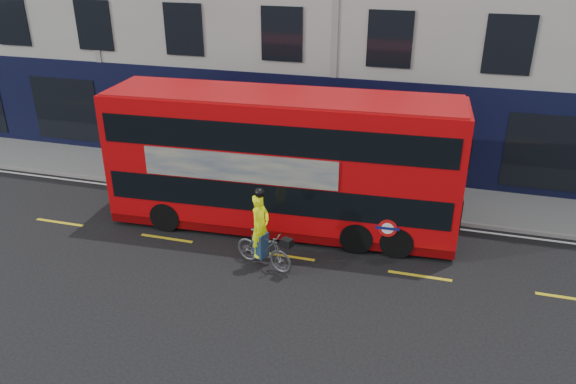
% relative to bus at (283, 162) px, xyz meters
% --- Properties ---
extents(ground, '(120.00, 120.00, 0.00)m').
position_rel_bus_xyz_m(ground, '(0.63, -3.35, -2.31)').
color(ground, black).
rests_on(ground, ground).
extents(pavement, '(60.00, 3.00, 0.12)m').
position_rel_bus_xyz_m(pavement, '(0.63, 3.15, -2.25)').
color(pavement, gray).
rests_on(pavement, ground).
extents(kerb, '(60.00, 0.12, 0.13)m').
position_rel_bus_xyz_m(kerb, '(0.63, 1.65, -2.24)').
color(kerb, gray).
rests_on(kerb, ground).
extents(road_edge_line, '(58.00, 0.10, 0.01)m').
position_rel_bus_xyz_m(road_edge_line, '(0.63, 1.35, -2.31)').
color(road_edge_line, silver).
rests_on(road_edge_line, ground).
extents(lane_dashes, '(58.00, 0.12, 0.01)m').
position_rel_bus_xyz_m(lane_dashes, '(0.63, -1.85, -2.31)').
color(lane_dashes, gold).
rests_on(lane_dashes, ground).
extents(bus, '(11.29, 3.09, 4.50)m').
position_rel_bus_xyz_m(bus, '(0.00, 0.00, 0.00)').
color(bus, '#BD070A').
rests_on(bus, ground).
extents(cyclist, '(2.01, 1.13, 2.51)m').
position_rel_bus_xyz_m(cyclist, '(0.14, -2.57, -1.47)').
color(cyclist, '#4A4D50').
rests_on(cyclist, ground).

